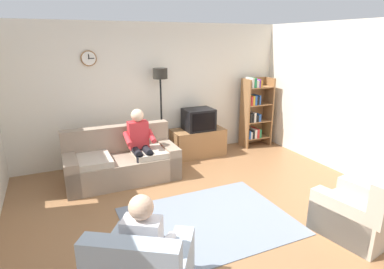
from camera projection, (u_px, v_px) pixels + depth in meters
ground_plane at (216, 213)px, 4.49m from camera, size 12.00×12.00×0.00m
back_wall_assembly at (155, 92)px, 6.41m from camera, size 6.20×0.17×2.70m
right_wall at (369, 104)px, 5.23m from camera, size 0.12×5.80×2.70m
couch at (122, 162)px, 5.51m from camera, size 1.90×0.89×0.90m
tv_stand at (198, 142)px, 6.68m from camera, size 1.10×0.56×0.57m
tv at (199, 119)px, 6.51m from camera, size 0.60×0.49×0.44m
bookshelf at (254, 112)px, 7.16m from camera, size 0.68×0.36×1.58m
floor_lamp at (161, 89)px, 6.12m from camera, size 0.28×0.28×1.85m
armchair_near_bookshelf at (360, 214)px, 3.93m from camera, size 0.94×1.01×0.90m
area_rug at (209, 221)px, 4.29m from camera, size 2.20×1.70×0.01m
person_on_couch at (140, 141)px, 5.43m from camera, size 0.51×0.54×1.24m
person_in_left_armchair at (146, 242)px, 2.87m from camera, size 0.61×0.64×1.12m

